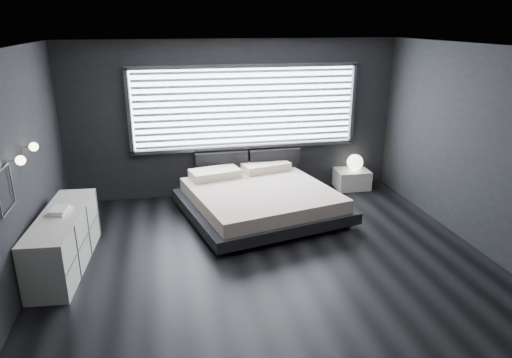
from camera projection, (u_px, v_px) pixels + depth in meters
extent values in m
plane|color=black|center=(269.00, 262.00, 6.17)|extent=(6.00, 6.00, 0.00)
plane|color=silver|center=(271.00, 47.00, 5.25)|extent=(6.00, 6.00, 0.00)
cube|color=black|center=(235.00, 119.00, 8.25)|extent=(6.00, 0.04, 2.80)
cube|color=black|center=(361.00, 278.00, 3.17)|extent=(6.00, 0.04, 2.80)
cube|color=black|center=(11.00, 179.00, 5.13)|extent=(0.04, 5.50, 2.80)
cube|color=black|center=(481.00, 150.00, 6.28)|extent=(0.04, 5.50, 2.80)
cube|color=white|center=(246.00, 107.00, 8.20)|extent=(4.00, 0.02, 1.38)
cube|color=#47474C|center=(129.00, 112.00, 7.78)|extent=(0.06, 0.08, 1.48)
cube|color=#47474C|center=(353.00, 104.00, 8.57)|extent=(0.06, 0.08, 1.48)
cube|color=#47474C|center=(246.00, 66.00, 7.93)|extent=(4.14, 0.08, 0.06)
cube|color=#47474C|center=(246.00, 147.00, 8.41)|extent=(4.14, 0.08, 0.06)
cube|color=silver|center=(246.00, 108.00, 8.15)|extent=(3.94, 0.03, 1.32)
cube|color=black|center=(222.00, 166.00, 8.37)|extent=(0.96, 0.16, 0.52)
cube|color=black|center=(275.00, 162.00, 8.56)|extent=(0.96, 0.16, 0.52)
cylinder|color=silver|center=(14.00, 161.00, 5.12)|extent=(0.10, 0.02, 0.02)
sphere|color=#FFE5B7|center=(21.00, 160.00, 5.13)|extent=(0.11, 0.11, 0.11)
cylinder|color=silver|center=(28.00, 147.00, 5.68)|extent=(0.10, 0.02, 0.02)
sphere|color=#FFE5B7|center=(34.00, 147.00, 5.69)|extent=(0.11, 0.11, 0.11)
cube|color=#47474C|center=(1.00, 169.00, 4.79)|extent=(0.01, 0.46, 0.02)
cube|color=#47474C|center=(9.00, 210.00, 4.94)|extent=(0.01, 0.46, 0.02)
cube|color=#47474C|center=(12.00, 183.00, 5.08)|extent=(0.01, 0.02, 0.46)
cube|color=black|center=(223.00, 249.00, 6.43)|extent=(0.16, 0.16, 0.09)
cube|color=black|center=(345.00, 223.00, 7.24)|extent=(0.16, 0.16, 0.09)
cube|color=black|center=(185.00, 204.00, 8.02)|extent=(0.16, 0.16, 0.09)
cube|color=black|center=(289.00, 187.00, 8.84)|extent=(0.16, 0.16, 0.09)
cube|color=black|center=(261.00, 206.00, 7.59)|extent=(2.85, 2.77, 0.17)
cube|color=#C0AC9B|center=(261.00, 195.00, 7.52)|extent=(2.56, 2.56, 0.22)
cube|color=beige|center=(215.00, 173.00, 8.00)|extent=(0.93, 0.64, 0.14)
cube|color=beige|center=(265.00, 166.00, 8.39)|extent=(0.93, 0.64, 0.14)
cube|color=silver|center=(352.00, 179.00, 8.85)|extent=(0.64, 0.54, 0.36)
sphere|color=white|center=(355.00, 162.00, 8.75)|extent=(0.31, 0.31, 0.31)
cube|color=silver|center=(64.00, 240.00, 5.96)|extent=(0.67, 1.89, 0.74)
cube|color=#47474C|center=(85.00, 239.00, 5.99)|extent=(0.16, 1.83, 0.72)
cube|color=white|center=(59.00, 211.00, 5.89)|extent=(0.31, 0.36, 0.04)
cube|color=white|center=(59.00, 209.00, 5.86)|extent=(0.24, 0.30, 0.03)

